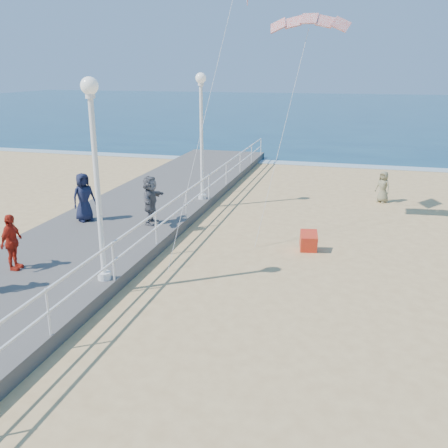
% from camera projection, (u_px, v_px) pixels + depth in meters
% --- Properties ---
extents(ground, '(160.00, 160.00, 0.00)m').
position_uv_depth(ground, '(300.00, 316.00, 12.43)').
color(ground, '#E3BB77').
rests_on(ground, ground).
extents(ocean, '(160.00, 90.00, 0.05)m').
position_uv_depth(ocean, '(352.00, 109.00, 72.32)').
color(ocean, '#0D3651').
rests_on(ocean, ground).
extents(surf_line, '(160.00, 1.20, 0.04)m').
position_uv_depth(surf_line, '(338.00, 165.00, 31.31)').
color(surf_line, silver).
rests_on(surf_line, ground).
extents(boardwalk, '(5.00, 44.00, 0.40)m').
position_uv_depth(boardwalk, '(37.00, 278.00, 14.21)').
color(boardwalk, '#64605B').
rests_on(boardwalk, ground).
extents(railing, '(0.05, 42.00, 0.55)m').
position_uv_depth(railing, '(112.00, 251.00, 13.29)').
color(railing, white).
rests_on(railing, boardwalk).
extents(lamp_post_mid, '(0.44, 0.44, 5.32)m').
position_uv_depth(lamp_post_mid, '(95.00, 161.00, 12.64)').
color(lamp_post_mid, white).
rests_on(lamp_post_mid, boardwalk).
extents(lamp_post_far, '(0.44, 0.44, 5.32)m').
position_uv_depth(lamp_post_far, '(201.00, 124.00, 20.93)').
color(lamp_post_far, white).
rests_on(lamp_post_far, boardwalk).
extents(spectator_3, '(0.49, 0.99, 1.63)m').
position_uv_depth(spectator_3, '(12.00, 242.00, 14.05)').
color(spectator_3, red).
rests_on(spectator_3, boardwalk).
extents(spectator_4, '(0.98, 1.06, 1.82)m').
position_uv_depth(spectator_4, '(84.00, 197.00, 18.53)').
color(spectator_4, '#171B34').
rests_on(spectator_4, boardwalk).
extents(spectator_5, '(0.65, 1.70, 1.80)m').
position_uv_depth(spectator_5, '(151.00, 200.00, 18.20)').
color(spectator_5, '#595A5E').
rests_on(spectator_5, boardwalk).
extents(beach_walker_c, '(0.84, 0.78, 1.44)m').
position_uv_depth(beach_walker_c, '(383.00, 187.00, 22.68)').
color(beach_walker_c, '#807A58').
rests_on(beach_walker_c, ground).
extents(box_kite, '(0.67, 0.80, 0.74)m').
position_uv_depth(box_kite, '(308.00, 243.00, 16.72)').
color(box_kite, red).
rests_on(box_kite, ground).
extents(kite_parafoil, '(2.76, 0.94, 0.65)m').
position_uv_depth(kite_parafoil, '(309.00, 19.00, 16.86)').
color(kite_parafoil, red).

